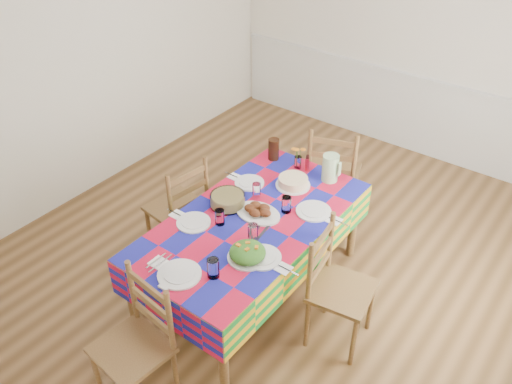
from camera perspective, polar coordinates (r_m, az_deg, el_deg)
room at (r=4.15m, az=3.13°, el=7.09°), size 4.58×5.08×2.78m
wainscot at (r=6.54m, az=15.41°, el=8.41°), size 4.41×0.06×0.92m
dining_table at (r=4.18m, az=-0.46°, el=-3.76°), size 1.05×1.95×0.76m
setting_near_head at (r=3.68m, az=-6.88°, el=-8.31°), size 0.48×0.32×0.14m
setting_left_near at (r=4.10m, az=-5.66°, el=-2.97°), size 0.48×0.28×0.13m
setting_left_far at (r=4.45m, az=-0.49°, el=0.74°), size 0.45×0.27×0.12m
setting_right_near at (r=3.83m, az=0.37°, el=-5.94°), size 0.51×0.30×0.13m
setting_right_far at (r=4.20m, az=5.12°, el=-1.78°), size 0.52×0.30×0.13m
meat_platter at (r=4.16m, az=0.22°, el=-2.03°), size 0.37×0.27×0.07m
salad_platter at (r=3.77m, az=-0.90°, el=-6.43°), size 0.28×0.28×0.12m
pasta_bowl at (r=4.25m, az=-3.01°, el=-0.84°), size 0.28×0.28×0.10m
cake at (r=4.48m, az=3.92°, el=1.06°), size 0.29×0.29×0.08m
serving_utensils at (r=4.02m, az=0.47°, el=-4.04°), size 0.15×0.33×0.01m
flower_vase at (r=4.70m, az=4.43°, el=3.49°), size 0.13×0.10×0.20m
hot_sauce at (r=4.67m, az=5.42°, el=3.07°), size 0.04×0.04×0.15m
green_pitcher at (r=4.54m, az=7.82°, el=2.53°), size 0.14×0.14×0.24m
tea_pitcher at (r=4.80m, az=1.87°, el=4.53°), size 0.10×0.10×0.20m
name_card at (r=3.63m, az=-9.76°, el=-9.94°), size 0.08×0.02×0.02m
chair_near at (r=3.70m, az=-12.40°, el=-15.49°), size 0.49×0.47×1.01m
chair_far at (r=5.11m, az=8.06°, el=1.81°), size 0.59×0.58×1.06m
chair_left at (r=4.70m, az=-8.01°, el=-1.84°), size 0.48×0.50×1.01m
chair_right at (r=4.00m, az=8.48°, el=-10.00°), size 0.48×0.50×1.00m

